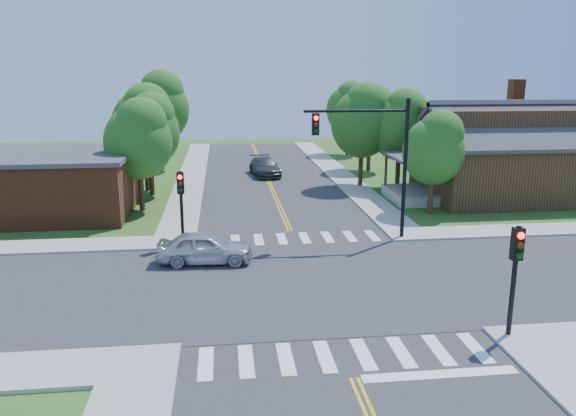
{
  "coord_description": "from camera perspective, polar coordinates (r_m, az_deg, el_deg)",
  "views": [
    {
      "loc": [
        -3.53,
        -21.48,
        8.52
      ],
      "look_at": [
        -0.53,
        4.06,
        2.2
      ],
      "focal_mm": 35.0,
      "sensor_mm": 36.0,
      "label": 1
    }
  ],
  "objects": [
    {
      "name": "tree_e_b",
      "position": [
        41.75,
        11.44,
        8.44
      ],
      "size": [
        4.32,
        4.11,
        7.35
      ],
      "color": "#382314",
      "rests_on": "ground"
    },
    {
      "name": "tree_w_a",
      "position": [
        35.39,
        -14.89,
        6.98
      ],
      "size": [
        4.13,
        3.92,
        7.01
      ],
      "color": "#382314",
      "rests_on": "ground"
    },
    {
      "name": "centerline",
      "position": [
        23.36,
        2.47,
        -7.48
      ],
      "size": [
        0.3,
        90.0,
        0.01
      ],
      "color": "gold",
      "rests_on": "ground"
    },
    {
      "name": "sidewalk_nw",
      "position": [
        40.17,
        -24.34,
        0.42
      ],
      "size": [
        40.0,
        40.0,
        0.14
      ],
      "color": "#9E9B93",
      "rests_on": "ground"
    },
    {
      "name": "crosswalk_south",
      "position": [
        17.83,
        5.73,
        -14.65
      ],
      "size": [
        8.85,
        2.0,
        0.01
      ],
      "color": "white",
      "rests_on": "ground"
    },
    {
      "name": "tree_e_d",
      "position": [
        58.34,
        6.22,
        10.22
      ],
      "size": [
        4.44,
        4.22,
        7.56
      ],
      "color": "#382314",
      "rests_on": "ground"
    },
    {
      "name": "tree_house",
      "position": [
        41.84,
        7.67,
        8.97
      ],
      "size": [
        4.56,
        4.34,
        7.76
      ],
      "color": "#382314",
      "rests_on": "ground"
    },
    {
      "name": "intersection_patch",
      "position": [
        23.38,
        2.47,
        -7.58
      ],
      "size": [
        10.2,
        10.2,
        0.06
      ],
      "primitive_type": "cube",
      "color": "#2D2D30",
      "rests_on": "ground"
    },
    {
      "name": "car_silver",
      "position": [
        25.62,
        -8.42,
        -4.06
      ],
      "size": [
        2.3,
        4.49,
        1.45
      ],
      "primitive_type": "imported",
      "rotation": [
        0.0,
        0.0,
        1.5
      ],
      "color": "silver",
      "rests_on": "ground"
    },
    {
      "name": "tree_e_c",
      "position": [
        48.94,
        8.45,
        9.39
      ],
      "size": [
        4.38,
        4.16,
        7.44
      ],
      "color": "#382314",
      "rests_on": "ground"
    },
    {
      "name": "signal_pole_se",
      "position": [
        19.21,
        22.15,
        -5.01
      ],
      "size": [
        0.34,
        0.42,
        3.8
      ],
      "color": "black",
      "rests_on": "ground"
    },
    {
      "name": "stop_bar",
      "position": [
        17.37,
        15.17,
        -16.1
      ],
      "size": [
        4.6,
        0.45,
        0.09
      ],
      "primitive_type": "cube",
      "color": "white",
      "rests_on": "ground"
    },
    {
      "name": "tree_w_b",
      "position": [
        41.46,
        -14.35,
        8.6
      ],
      "size": [
        4.55,
        4.32,
        7.73
      ],
      "color": "#382314",
      "rests_on": "ground"
    },
    {
      "name": "tree_e_a",
      "position": [
        34.7,
        14.75,
        6.06
      ],
      "size": [
        3.7,
        3.52,
        6.29
      ],
      "color": "#382314",
      "rests_on": "ground"
    },
    {
      "name": "road_ns",
      "position": [
        23.37,
        2.47,
        -7.54
      ],
      "size": [
        10.0,
        90.0,
        0.04
      ],
      "primitive_type": "cube",
      "color": "#2D2D30",
      "rests_on": "ground"
    },
    {
      "name": "crosswalk_north",
      "position": [
        29.16,
        0.54,
        -3.09
      ],
      "size": [
        8.85,
        2.0,
        0.01
      ],
      "color": "white",
      "rests_on": "ground"
    },
    {
      "name": "tree_w_c",
      "position": [
        50.27,
        -12.86,
        10.22
      ],
      "size": [
        5.09,
        4.84,
        8.65
      ],
      "color": "#382314",
      "rests_on": "ground"
    },
    {
      "name": "tree_w_d",
      "position": [
        58.44,
        -12.06,
        8.99
      ],
      "size": [
        3.53,
        3.35,
        5.99
      ],
      "color": "#382314",
      "rests_on": "ground"
    },
    {
      "name": "tree_bldg",
      "position": [
        39.86,
        -13.87,
        7.89
      ],
      "size": [
        4.21,
        4.0,
        7.16
      ],
      "color": "#382314",
      "rests_on": "ground"
    },
    {
      "name": "ground",
      "position": [
        23.38,
        2.47,
        -7.58
      ],
      "size": [
        100.0,
        100.0,
        0.0
      ],
      "primitive_type": "plane",
      "color": "#31561B",
      "rests_on": "ground"
    },
    {
      "name": "car_dgrey",
      "position": [
        46.58,
        -2.37,
        4.16
      ],
      "size": [
        3.17,
        5.47,
        1.46
      ],
      "primitive_type": "imported",
      "rotation": [
        0.0,
        0.0,
        0.11
      ],
      "color": "#333739",
      "rests_on": "ground"
    },
    {
      "name": "house_ne",
      "position": [
        40.62,
        20.78,
        5.57
      ],
      "size": [
        13.05,
        8.8,
        7.11
      ],
      "color": "#352112",
      "rests_on": "ground"
    },
    {
      "name": "road_ew",
      "position": [
        23.37,
        2.47,
        -7.53
      ],
      "size": [
        90.0,
        10.0,
        0.04
      ],
      "primitive_type": "cube",
      "color": "#2D2D30",
      "rests_on": "ground"
    },
    {
      "name": "sidewalk_ne",
      "position": [
        42.86,
        20.3,
        1.57
      ],
      "size": [
        40.0,
        40.0,
        0.14
      ],
      "color": "#9E9B93",
      "rests_on": "ground"
    },
    {
      "name": "signal_mast_ne",
      "position": [
        28.31,
        8.65,
        6.2
      ],
      "size": [
        5.3,
        0.42,
        7.2
      ],
      "color": "black",
      "rests_on": "ground"
    },
    {
      "name": "signal_pole_nw",
      "position": [
        27.76,
        -10.83,
        1.37
      ],
      "size": [
        0.34,
        0.42,
        3.8
      ],
      "color": "black",
      "rests_on": "ground"
    },
    {
      "name": "building_nw",
      "position": [
        36.89,
        -23.41,
        2.3
      ],
      "size": [
        10.4,
        8.4,
        3.73
      ],
      "color": "brown",
      "rests_on": "ground"
    }
  ]
}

